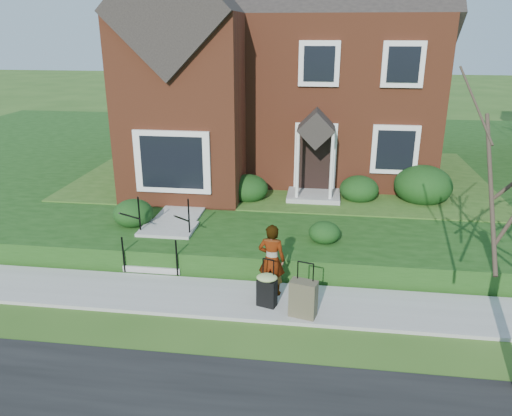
% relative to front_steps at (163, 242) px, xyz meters
% --- Properties ---
extents(ground, '(120.00, 120.00, 0.00)m').
position_rel_front_steps_xyz_m(ground, '(2.50, -1.84, -0.47)').
color(ground, '#2D5119').
rests_on(ground, ground).
extents(sidewalk, '(60.00, 1.60, 0.08)m').
position_rel_front_steps_xyz_m(sidewalk, '(2.50, -1.84, -0.43)').
color(sidewalk, '#9E9B93').
rests_on(sidewalk, ground).
extents(terrace, '(44.00, 20.00, 0.60)m').
position_rel_front_steps_xyz_m(terrace, '(6.50, 9.06, -0.17)').
color(terrace, '#173C10').
rests_on(terrace, ground).
extents(walkway, '(1.20, 6.00, 0.06)m').
position_rel_front_steps_xyz_m(walkway, '(0.00, 3.16, 0.16)').
color(walkway, '#9E9B93').
rests_on(walkway, terrace).
extents(main_house, '(10.40, 10.20, 9.40)m').
position_rel_front_steps_xyz_m(main_house, '(2.29, 7.76, 4.79)').
color(main_house, brown).
rests_on(main_house, terrace).
extents(front_steps, '(1.40, 2.02, 1.50)m').
position_rel_front_steps_xyz_m(front_steps, '(0.00, 0.00, 0.00)').
color(front_steps, '#9E9B93').
rests_on(front_steps, ground).
extents(foundation_shrubs, '(10.11, 4.79, 1.21)m').
position_rel_front_steps_xyz_m(foundation_shrubs, '(2.93, 3.26, 0.64)').
color(foundation_shrubs, '#0F3310').
rests_on(foundation_shrubs, terrace).
extents(woman, '(0.63, 0.44, 1.62)m').
position_rel_front_steps_xyz_m(woman, '(2.93, -1.54, 0.41)').
color(woman, '#999999').
rests_on(woman, sidewalk).
extents(suitcase_black, '(0.52, 0.47, 1.05)m').
position_rel_front_steps_xyz_m(suitcase_black, '(2.89, -2.07, 0.01)').
color(suitcase_black, black).
rests_on(suitcase_black, sidewalk).
extents(suitcase_olive, '(0.59, 0.42, 1.16)m').
position_rel_front_steps_xyz_m(suitcase_olive, '(3.66, -2.36, -0.01)').
color(suitcase_olive, brown).
rests_on(suitcase_olive, sidewalk).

